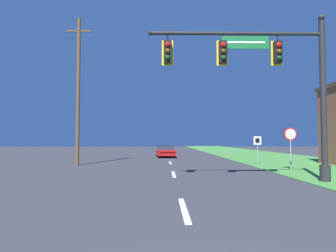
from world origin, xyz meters
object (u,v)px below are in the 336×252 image
object	(u,v)px
car_ahead	(166,151)
route_sign_post	(257,144)
utility_pole_near	(78,89)
signal_mast	(275,78)
stop_sign	(290,139)

from	to	relation	value
car_ahead	route_sign_post	size ratio (longest dim) A/B	2.30
utility_pole_near	car_ahead	bearing A→B (deg)	58.17
route_sign_post	signal_mast	bearing A→B (deg)	-102.51
signal_mast	utility_pole_near	size ratio (longest dim) A/B	0.74
utility_pole_near	signal_mast	bearing A→B (deg)	-38.44
signal_mast	route_sign_post	xyz separation A→B (m)	(1.92, 8.64, -2.96)
route_sign_post	utility_pole_near	world-z (taller)	utility_pole_near
signal_mast	car_ahead	xyz separation A→B (m)	(-4.63, 19.02, -3.88)
car_ahead	route_sign_post	world-z (taller)	route_sign_post
route_sign_post	utility_pole_near	distance (m)	13.52
route_sign_post	car_ahead	bearing A→B (deg)	122.26
signal_mast	route_sign_post	bearing A→B (deg)	77.49
utility_pole_near	route_sign_post	bearing A→B (deg)	-0.41
route_sign_post	utility_pole_near	size ratio (longest dim) A/B	0.19
car_ahead	stop_sign	xyz separation A→B (m)	(7.34, -14.12, 1.26)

